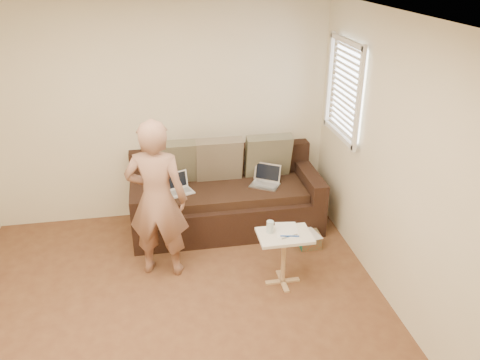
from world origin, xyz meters
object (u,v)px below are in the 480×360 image
at_px(drinking_glass, 270,227).
at_px(striped_box, 309,240).
at_px(sofa, 226,194).
at_px(laptop_white, 180,193).
at_px(person, 157,200).
at_px(laptop_silver, 265,186).
at_px(side_table, 283,259).

relative_size(drinking_glass, striped_box, 0.49).
relative_size(sofa, laptop_white, 7.38).
relative_size(sofa, person, 1.32).
relative_size(laptop_silver, striped_box, 1.31).
bearing_deg(striped_box, sofa, 144.00).
bearing_deg(side_table, striped_box, 51.67).
xyz_separation_m(laptop_silver, drinking_glass, (-0.20, -1.10, 0.11)).
distance_m(drinking_glass, striped_box, 0.97).
relative_size(sofa, side_table, 3.88).
bearing_deg(laptop_white, drinking_glass, -74.79).
bearing_deg(side_table, drinking_glass, 154.33).
height_order(person, drinking_glass, person).
height_order(laptop_white, drinking_glass, drinking_glass).
xyz_separation_m(sofa, laptop_white, (-0.55, -0.05, 0.10)).
distance_m(sofa, striped_box, 1.10).
distance_m(sofa, side_table, 1.27).
bearing_deg(sofa, drinking_glass, -77.63).
relative_size(laptop_silver, side_table, 0.57).
height_order(laptop_silver, side_table, laptop_silver).
distance_m(person, striped_box, 1.82).
distance_m(person, drinking_glass, 1.13).
bearing_deg(person, drinking_glass, 174.98).
xyz_separation_m(drinking_glass, striped_box, (0.60, 0.53, -0.55)).
relative_size(person, striped_box, 6.75).
height_order(sofa, laptop_white, sofa).
relative_size(person, side_table, 2.94).
bearing_deg(sofa, side_table, -72.45).
bearing_deg(laptop_white, side_table, -72.14).
distance_m(laptop_white, side_table, 1.50).
bearing_deg(sofa, laptop_white, -174.44).
height_order(person, striped_box, person).
height_order(laptop_silver, drinking_glass, drinking_glass).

